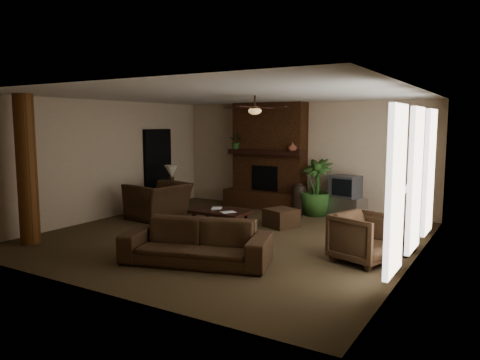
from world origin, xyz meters
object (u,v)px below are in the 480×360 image
Objects in this scene: ottoman at (281,218)px; side_table_right at (398,237)px; armchair_left at (158,195)px; floor_vase at (299,197)px; armchair_right at (364,236)px; sofa at (196,235)px; floor_plant at (316,200)px; side_table_left at (173,201)px; coffee_table at (220,213)px; lamp_left at (171,173)px; tv_stand at (347,207)px; lamp_right at (399,197)px; log_column at (27,170)px.

ottoman is 1.09× the size of side_table_right.
floor_vase is (2.66, 2.23, -0.13)m from armchair_left.
armchair_left reaches higher than armchair_right.
armchair_left is 2.16× the size of ottoman.
floor_vase is at bearing 75.70° from sofa.
floor_plant is 3.63m from side_table_left.
lamp_left is (-2.22, 1.10, 0.63)m from coffee_table.
sofa is at bearing -45.45° from lamp_left.
lamp_left is at bearing 171.39° from side_table_right.
tv_stand is 1.31× the size of lamp_right.
side_table_left is at bearing 153.31° from coffee_table.
armchair_left is 2.35× the size of side_table_right.
lamp_right is (5.54, -0.10, 0.44)m from armchair_left.
side_table_left and side_table_right have the same top height.
armchair_left is at bearing 98.24° from armchair_right.
ottoman is (3.47, 3.69, -1.20)m from log_column.
floor_plant is at bearing 51.71° from armchair_right.
lamp_right reaches higher than floor_plant.
side_table_right is (3.59, 0.22, -0.10)m from coffee_table.
armchair_right is 4.06m from floor_vase.
side_table_left is at bearing 85.13° from log_column.
tv_stand is 3.03m from side_table_right.
floor_vase is at bearing -154.44° from tv_stand.
ottoman is at bearing 72.28° from sofa.
tv_stand is at bearing 128.67° from armchair_left.
sofa is at bearing -45.72° from side_table_left.
side_table_right is (5.81, -0.88, -0.73)m from lamp_left.
lamp_right reaches higher than armchair_right.
lamp_left is at bearing 117.56° from sofa.
log_column is 4.31× the size of lamp_right.
side_table_right is (6.10, 2.94, -1.12)m from log_column.
log_column is 5.09× the size of side_table_right.
tv_stand is 0.77m from floor_plant.
floor_plant reaches higher than coffee_table.
ottoman is at bearing -101.78° from tv_stand.
side_table_left is 0.73m from lamp_left.
floor_vase is at bearing 141.19° from lamp_right.
floor_vase is (-0.26, 1.54, 0.23)m from ottoman.
floor_plant is (3.08, 2.29, -0.17)m from armchair_left.
armchair_right reaches higher than coffee_table.
armchair_right is 5.76m from lamp_left.
armchair_left is (0.56, 3.00, -0.83)m from log_column.
log_column is at bearing 173.42° from sofa.
lamp_left reaches higher than armchair_right.
coffee_table is at bearing -26.41° from lamp_left.
lamp_right reaches higher than coffee_table.
tv_stand is at bearing 21.50° from lamp_left.
coffee_table is at bearing -134.54° from ottoman.
log_column is at bearing -4.21° from armchair_left.
armchair_right reaches higher than floor_plant.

